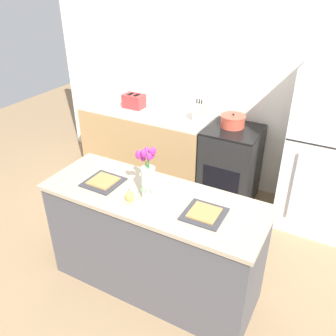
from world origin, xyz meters
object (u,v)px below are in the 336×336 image
(refrigerator, at_px, (323,152))
(flower_vase, at_px, (148,176))
(toaster, at_px, (134,101))
(knife_block, at_px, (199,113))
(cooking_pot, at_px, (233,121))
(plate_setting_left, at_px, (103,182))
(stove_range, at_px, (230,165))
(plate_setting_right, at_px, (204,214))
(pear_figurine, at_px, (129,196))

(refrigerator, distance_m, flower_vase, 1.97)
(toaster, distance_m, knife_block, 0.92)
(refrigerator, distance_m, cooking_pot, 1.00)
(plate_setting_left, height_order, knife_block, knife_block)
(stove_range, height_order, knife_block, knife_block)
(plate_setting_left, bearing_deg, refrigerator, 47.44)
(stove_range, relative_size, knife_block, 3.41)
(flower_vase, height_order, cooking_pot, flower_vase)
(stove_range, bearing_deg, knife_block, 178.86)
(flower_vase, relative_size, plate_setting_left, 1.51)
(stove_range, distance_m, knife_block, 0.72)
(knife_block, bearing_deg, plate_setting_right, -64.39)
(flower_vase, height_order, plate_setting_right, flower_vase)
(refrigerator, bearing_deg, stove_range, -179.96)
(refrigerator, distance_m, plate_setting_left, 2.22)
(pear_figurine, relative_size, knife_block, 0.39)
(knife_block, bearing_deg, pear_figurine, -82.89)
(knife_block, bearing_deg, flower_vase, -78.93)
(flower_vase, xyz_separation_m, plate_setting_right, (0.47, -0.00, -0.17))
(flower_vase, bearing_deg, cooking_pot, 87.45)
(plate_setting_left, xyz_separation_m, cooking_pot, (0.51, 1.69, 0.03))
(plate_setting_right, bearing_deg, plate_setting_left, 180.00)
(refrigerator, height_order, toaster, refrigerator)
(pear_figurine, bearing_deg, cooking_pot, 84.35)
(stove_range, xyz_separation_m, plate_setting_right, (0.35, -1.63, 0.50))
(toaster, relative_size, knife_block, 1.04)
(toaster, bearing_deg, refrigerator, -1.19)
(plate_setting_left, height_order, cooking_pot, cooking_pot)
(flower_vase, distance_m, plate_setting_left, 0.47)
(refrigerator, relative_size, pear_figurine, 16.38)
(refrigerator, relative_size, flower_vase, 3.91)
(pear_figurine, distance_m, plate_setting_right, 0.58)
(pear_figurine, relative_size, plate_setting_left, 0.36)
(stove_range, xyz_separation_m, plate_setting_left, (-0.55, -1.63, 0.50))
(plate_setting_left, bearing_deg, cooking_pot, 73.26)
(knife_block, bearing_deg, toaster, 177.52)
(toaster, bearing_deg, pear_figurine, -57.57)
(plate_setting_left, bearing_deg, stove_range, 71.39)
(plate_setting_right, height_order, cooking_pot, cooking_pot)
(stove_range, relative_size, toaster, 3.29)
(stove_range, relative_size, refrigerator, 0.53)
(refrigerator, distance_m, knife_block, 1.40)
(knife_block, bearing_deg, stove_range, -1.14)
(cooking_pot, relative_size, knife_block, 1.03)
(toaster, bearing_deg, knife_block, -2.48)
(pear_figurine, relative_size, cooking_pot, 0.38)
(stove_range, bearing_deg, flower_vase, -94.08)
(pear_figurine, xyz_separation_m, plate_setting_left, (-0.33, 0.11, -0.03))
(flower_vase, distance_m, cooking_pot, 1.70)
(refrigerator, bearing_deg, pear_figurine, -123.89)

